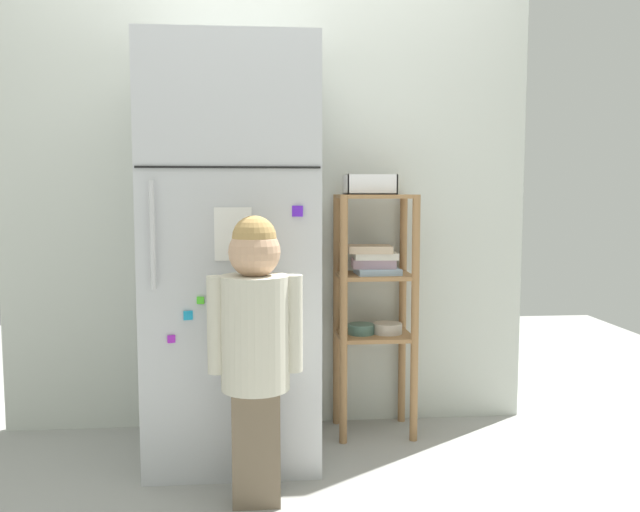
{
  "coord_description": "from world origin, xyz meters",
  "views": [
    {
      "loc": [
        -0.05,
        -2.83,
        1.14
      ],
      "look_at": [
        0.22,
        0.02,
        0.87
      ],
      "focal_mm": 37.11,
      "sensor_mm": 36.0,
      "label": 1
    }
  ],
  "objects_px": {
    "child_standing": "(255,332)",
    "fruit_bin": "(370,187)",
    "refrigerator": "(233,254)",
    "pantry_shelf_unit": "(374,289)"
  },
  "relations": [
    {
      "from": "refrigerator",
      "to": "pantry_shelf_unit",
      "type": "relative_size",
      "value": 1.55
    },
    {
      "from": "child_standing",
      "to": "pantry_shelf_unit",
      "type": "height_order",
      "value": "pantry_shelf_unit"
    },
    {
      "from": "refrigerator",
      "to": "pantry_shelf_unit",
      "type": "height_order",
      "value": "refrigerator"
    },
    {
      "from": "child_standing",
      "to": "fruit_bin",
      "type": "distance_m",
      "value": 1.01
    },
    {
      "from": "fruit_bin",
      "to": "child_standing",
      "type": "bearing_deg",
      "value": -127.52
    },
    {
      "from": "pantry_shelf_unit",
      "to": "refrigerator",
      "type": "bearing_deg",
      "value": -164.33
    },
    {
      "from": "refrigerator",
      "to": "pantry_shelf_unit",
      "type": "xyz_separation_m",
      "value": [
        0.65,
        0.18,
        -0.19
      ]
    },
    {
      "from": "refrigerator",
      "to": "child_standing",
      "type": "bearing_deg",
      "value": -79.35
    },
    {
      "from": "child_standing",
      "to": "fruit_bin",
      "type": "xyz_separation_m",
      "value": [
        0.53,
        0.69,
        0.53
      ]
    },
    {
      "from": "pantry_shelf_unit",
      "to": "fruit_bin",
      "type": "xyz_separation_m",
      "value": [
        -0.03,
        -0.0,
        0.48
      ]
    }
  ]
}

